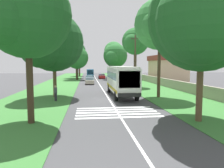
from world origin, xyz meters
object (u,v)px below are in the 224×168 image
object	(u,v)px
roadside_tree_left_3	(51,44)
roadside_tree_right_1	(115,56)
trailing_minibus_0	(90,72)
roadside_tree_right_0	(198,21)
utility_pole	(135,61)
trailing_car_2	(102,76)
trailing_car_1	(89,78)
roadside_tree_right_3	(159,26)
roadside_tree_left_0	(25,17)
roadside_tree_left_2	(79,53)
roadside_tree_left_1	(76,58)
coach_bus	(121,79)
roadside_tree_right_4	(113,52)
roadside_building	(167,68)
trailing_car_0	(90,81)
roadside_tree_right_2	(135,42)
roadside_tree_left_4	(76,52)
pedestrian	(56,93)

from	to	relation	value
roadside_tree_left_3	roadside_tree_right_1	bearing A→B (deg)	-20.57
trailing_minibus_0	roadside_tree_right_0	size ratio (longest dim) A/B	0.56
utility_pole	trailing_car_2	bearing A→B (deg)	7.68
trailing_car_1	roadside_tree_left_3	bearing A→B (deg)	169.59
roadside_tree_right_0	roadside_tree_right_3	bearing A→B (deg)	-5.19
roadside_tree_left_0	roadside_tree_right_0	distance (m)	11.37
trailing_car_1	roadside_tree_left_2	distance (m)	24.74
roadside_tree_left_2	trailing_minibus_0	bearing A→B (deg)	-152.32
roadside_tree_right_0	roadside_tree_right_3	xyz separation A→B (m)	(10.86, -0.99, 1.70)
trailing_car_2	roadside_tree_left_1	xyz separation A→B (m)	(-4.16, 6.82, 4.98)
coach_bus	roadside_tree_right_4	distance (m)	40.24
roadside_tree_left_2	roadside_building	world-z (taller)	roadside_tree_left_2
trailing_car_0	roadside_tree_left_2	xyz separation A→B (m)	(31.34, 3.29, 7.33)
coach_bus	roadside_tree_right_2	bearing A→B (deg)	-21.13
trailing_car_1	roadside_tree_right_3	size ratio (longest dim) A/B	0.37
trailing_minibus_0	roadside_tree_left_4	distance (m)	8.49
utility_pole	roadside_tree_right_1	bearing A→B (deg)	0.53
trailing_car_0	roadside_tree_left_1	distance (m)	13.97
roadside_tree_right_0	roadside_tree_right_2	size ratio (longest dim) A/B	1.02
trailing_minibus_0	roadside_tree_right_4	bearing A→B (deg)	-100.76
roadside_tree_right_0	pedestrian	bearing A→B (deg)	48.78
roadside_tree_left_3	roadside_tree_right_3	world-z (taller)	roadside_tree_right_3
roadside_tree_right_1	roadside_tree_right_3	bearing A→B (deg)	-178.35
trailing_car_1	roadside_tree_left_4	xyz separation A→B (m)	(12.36, 3.78, 7.11)
roadside_tree_right_0	roadside_building	size ratio (longest dim) A/B	1.11
roadside_tree_right_0	roadside_tree_left_3	bearing A→B (deg)	43.37
roadside_tree_right_1	roadside_tree_right_4	xyz separation A→B (m)	(9.21, -0.62, 1.84)
trailing_car_2	roadside_tree_right_1	xyz separation A→B (m)	(-3.17, -3.37, 5.55)
trailing_car_1	roadside_tree_left_3	xyz separation A→B (m)	(-25.27, 4.64, 5.75)
roadside_tree_left_4	utility_pole	bearing A→B (deg)	-159.94
trailing_car_2	roadside_tree_left_4	size ratio (longest dim) A/B	0.40
roadside_tree_left_4	pedestrian	bearing A→B (deg)	179.83
trailing_car_1	trailing_minibus_0	xyz separation A→B (m)	(16.27, -0.45, 0.88)
trailing_car_0	roadside_tree_right_3	size ratio (longest dim) A/B	0.37
coach_bus	roadside_tree_left_0	size ratio (longest dim) A/B	1.12
roadside_tree_left_4	roadside_tree_right_0	distance (m)	51.02
trailing_car_1	roadside_tree_left_0	xyz separation A→B (m)	(-36.74, 4.41, 6.34)
coach_bus	roadside_tree_right_0	world-z (taller)	roadside_tree_right_0
trailing_car_0	roadside_building	xyz separation A→B (m)	(4.82, -18.39, 2.46)
roadside_tree_left_0	roadside_tree_right_2	size ratio (longest dim) A/B	0.95
roadside_tree_right_3	trailing_car_2	bearing A→B (deg)	6.90
roadside_tree_left_0	roadside_tree_left_3	distance (m)	11.48
trailing_car_2	roadside_tree_left_0	bearing A→B (deg)	170.02
trailing_car_2	trailing_car_0	bearing A→B (deg)	167.86
roadside_tree_left_2	pedestrian	size ratio (longest dim) A/B	6.19
trailing_car_0	roadside_building	world-z (taller)	roadside_building
trailing_minibus_0	roadside_tree_right_2	xyz separation A→B (m)	(-30.21, -7.47, 6.34)
roadside_tree_left_3	roadside_tree_right_4	world-z (taller)	roadside_tree_right_4
roadside_tree_right_1	roadside_building	world-z (taller)	roadside_tree_right_1
coach_bus	roadside_tree_right_2	size ratio (longest dim) A/B	1.07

